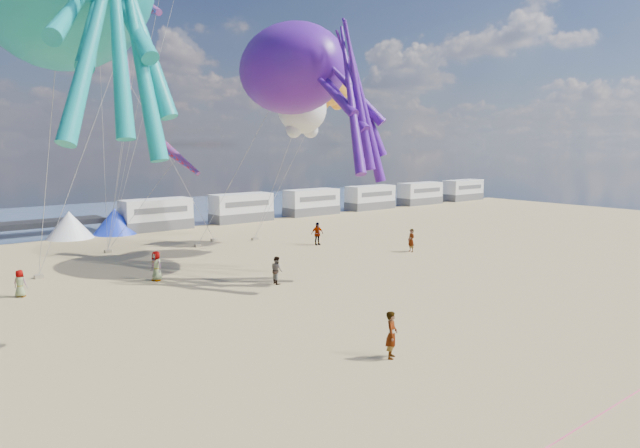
{
  "coord_description": "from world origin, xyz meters",
  "views": [
    {
      "loc": [
        -15.86,
        -12.43,
        8.19
      ],
      "look_at": [
        -1.05,
        6.0,
        4.89
      ],
      "focal_mm": 32.0,
      "sensor_mm": 36.0,
      "label": 1
    }
  ],
  "objects": [
    {
      "name": "tent_blue",
      "position": [
        2.0,
        40.0,
        1.2
      ],
      "size": [
        4.0,
        4.0,
        2.4
      ],
      "primitive_type": "cone",
      "color": "#1933CC",
      "rests_on": "ground"
    },
    {
      "name": "tent_white",
      "position": [
        -2.0,
        40.0,
        1.2
      ],
      "size": [
        4.0,
        4.0,
        2.4
      ],
      "primitive_type": "cone",
      "color": "white",
      "rests_on": "ground"
    },
    {
      "name": "beachgoer_0",
      "position": [
        -2.43,
        20.1,
        0.91
      ],
      "size": [
        0.59,
        0.75,
        1.82
      ],
      "primitive_type": "imported",
      "rotation": [
        0.0,
        0.0,
        4.96
      ],
      "color": "#7F6659",
      "rests_on": "ground"
    },
    {
      "name": "rope_line",
      "position": [
        0.0,
        -5.0,
        0.02
      ],
      "size": [
        34.0,
        0.03,
        0.03
      ],
      "primitive_type": "cylinder",
      "rotation": [
        0.0,
        1.57,
        0.0
      ],
      "color": "#F2338C",
      "rests_on": "ground"
    },
    {
      "name": "windsock_mid",
      "position": [
        -1.38,
        26.75,
        12.9
      ],
      "size": [
        2.94,
        6.83,
        6.83
      ],
      "primitive_type": null,
      "rotation": [
        0.0,
        0.0,
        -0.29
      ],
      "color": "red"
    },
    {
      "name": "sandbag_e",
      "position": [
        -1.69,
        31.12,
        0.11
      ],
      "size": [
        0.5,
        0.35,
        0.22
      ],
      "primitive_type": "cube",
      "color": "gray",
      "rests_on": "ground"
    },
    {
      "name": "motorhome_0",
      "position": [
        6.0,
        40.0,
        1.5
      ],
      "size": [
        6.6,
        2.5,
        3.0
      ],
      "primitive_type": "cube",
      "color": "silver",
      "rests_on": "ground"
    },
    {
      "name": "motorhome_3",
      "position": [
        34.5,
        40.0,
        1.5
      ],
      "size": [
        6.6,
        2.5,
        3.0
      ],
      "primitive_type": "cube",
      "color": "silver",
      "rests_on": "ground"
    },
    {
      "name": "beachgoer_3",
      "position": [
        12.87,
        23.69,
        0.94
      ],
      "size": [
        1.31,
        0.88,
        1.88
      ],
      "primitive_type": "imported",
      "rotation": [
        0.0,
        0.0,
        6.12
      ],
      "color": "#7F6659",
      "rests_on": "ground"
    },
    {
      "name": "motorhome_4",
      "position": [
        44.0,
        40.0,
        1.5
      ],
      "size": [
        6.6,
        2.5,
        3.0
      ],
      "primitive_type": "cube",
      "color": "silver",
      "rests_on": "ground"
    },
    {
      "name": "beachgoer_5",
      "position": [
        16.64,
        16.81,
        0.89
      ],
      "size": [
        0.75,
        1.71,
        1.78
      ],
      "primitive_type": "imported",
      "rotation": [
        0.0,
        0.0,
        4.58
      ],
      "color": "#7F6659",
      "rests_on": "ground"
    },
    {
      "name": "standing_person",
      "position": [
        -0.47,
        2.31,
        0.93
      ],
      "size": [
        0.81,
        0.76,
        1.86
      ],
      "primitive_type": "imported",
      "rotation": [
        0.0,
        0.0,
        0.65
      ],
      "color": "tan",
      "rests_on": "ground"
    },
    {
      "name": "kite_octopus_purple",
      "position": [
        6.97,
        19.03,
        13.17
      ],
      "size": [
        7.74,
        11.94,
        12.62
      ],
      "primitive_type": null,
      "rotation": [
        0.0,
        0.0,
        0.3
      ],
      "color": "#4C1591"
    },
    {
      "name": "motorhome_2",
      "position": [
        25.0,
        40.0,
        1.5
      ],
      "size": [
        6.6,
        2.5,
        3.0
      ],
      "primitive_type": "cube",
      "color": "silver",
      "rests_on": "ground"
    },
    {
      "name": "motorhome_1",
      "position": [
        15.5,
        40.0,
        1.5
      ],
      "size": [
        6.6,
        2.5,
        3.0
      ],
      "primitive_type": "cube",
      "color": "silver",
      "rests_on": "ground"
    },
    {
      "name": "sandbag_d",
      "position": [
        7.15,
        30.69,
        0.11
      ],
      "size": [
        0.5,
        0.35,
        0.22
      ],
      "primitive_type": "cube",
      "color": "gray",
      "rests_on": "ground"
    },
    {
      "name": "kite_teddy_orange",
      "position": [
        14.62,
        24.15,
        13.07
      ],
      "size": [
        4.43,
        4.2,
        5.95
      ],
      "primitive_type": null,
      "rotation": [
        0.0,
        0.0,
        -0.06
      ],
      "color": "#FEA029"
    },
    {
      "name": "kite_panda",
      "position": [
        10.14,
        22.04,
        10.84
      ],
      "size": [
        4.46,
        4.2,
        6.28
      ],
      "primitive_type": null,
      "rotation": [
        0.0,
        0.0,
        -0.0
      ],
      "color": "silver"
    },
    {
      "name": "beachgoer_1",
      "position": [
        2.81,
        14.89,
        0.82
      ],
      "size": [
        0.66,
        0.88,
        1.65
      ],
      "primitive_type": "imported",
      "rotation": [
        0.0,
        0.0,
        1.4
      ],
      "color": "#7F6659",
      "rests_on": "ground"
    },
    {
      "name": "windsock_left",
      "position": [
        -2.22,
        21.72,
        16.55
      ],
      "size": [
        1.31,
        6.77,
        6.74
      ],
      "primitive_type": null,
      "rotation": [
        0.0,
        0.0,
        -0.03
      ],
      "color": "red"
    },
    {
      "name": "beachgoer_6",
      "position": [
        -9.69,
        21.15,
        0.75
      ],
      "size": [
        0.64,
        0.64,
        1.49
      ],
      "primitive_type": "imported",
      "rotation": [
        0.0,
        0.0,
        2.37
      ],
      "color": "#7F6659",
      "rests_on": "ground"
    },
    {
      "name": "windsock_right",
      "position": [
        2.22,
        26.7,
        7.28
      ],
      "size": [
        2.23,
        4.92,
        4.86
      ],
      "primitive_type": null,
      "rotation": [
        0.0,
        0.0,
        0.28
      ],
      "color": "red"
    },
    {
      "name": "sandbag_c",
      "position": [
        10.18,
        29.0,
        0.11
      ],
      "size": [
        0.5,
        0.35,
        0.22
      ],
      "primitive_type": "cube",
      "color": "gray",
      "rests_on": "ground"
    },
    {
      "name": "sandbag_b",
      "position": [
        4.84,
        29.1,
        0.11
      ],
      "size": [
        0.5,
        0.35,
        0.22
      ],
      "primitive_type": "cube",
      "color": "gray",
      "rests_on": "ground"
    },
    {
      "name": "motorhome_5",
      "position": [
        53.5,
        40.0,
        1.5
      ],
      "size": [
        6.6,
        2.5,
        3.0
      ],
      "primitive_type": "cube",
      "color": "silver",
      "rests_on": "ground"
    },
    {
      "name": "ground",
      "position": [
        0.0,
        0.0,
        0.0
      ],
      "size": [
        120.0,
        120.0,
        0.0
      ],
      "primitive_type": "plane",
      "color": "tan",
      "rests_on": "ground"
    },
    {
      "name": "sandbag_a",
      "position": [
        -7.87,
        25.28,
        0.11
      ],
      "size": [
        0.5,
        0.35,
        0.22
      ],
      "primitive_type": "cube",
      "color": "gray",
      "rests_on": "ground"
    },
    {
      "name": "water",
      "position": [
        0.0,
        55.0,
        0.02
      ],
      "size": [
        120.0,
        120.0,
        0.0
      ],
      "primitive_type": "plane",
      "color": "#3D5376",
      "rests_on": "ground"
    }
  ]
}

